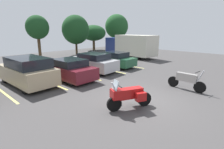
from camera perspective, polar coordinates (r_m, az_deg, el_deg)
ground at (r=8.65m, az=9.83°, el=-8.73°), size 44.00×44.00×0.10m
motorcycle_touring at (r=7.44m, az=5.47°, el=-6.82°), size 1.96×1.22×1.35m
motorcycle_second at (r=10.69m, az=23.43°, el=-1.74°), size 0.62×2.17×1.27m
parking_stripes at (r=12.22m, az=-20.49°, el=-2.29°), size 16.03×4.75×0.01m
car_tan at (r=11.83m, az=-26.20°, el=1.00°), size 2.06×4.56×1.75m
car_maroon at (r=12.35m, az=-14.35°, el=1.69°), size 1.83×4.57×1.45m
car_silver at (r=14.43m, az=-6.68°, el=4.00°), size 2.26×4.65×1.51m
car_green at (r=16.16m, az=0.54°, el=5.02°), size 1.98×4.28×1.40m
box_truck at (r=22.29m, az=6.16°, el=9.58°), size 3.10×7.22×2.77m
tree_far_left at (r=33.57m, az=1.54°, el=15.64°), size 4.31×4.31×6.28m
tree_center_left at (r=24.93m, az=-11.96°, el=14.30°), size 3.69×3.69×5.39m
tree_right at (r=22.87m, az=-23.46°, el=14.07°), size 2.66×2.66×5.08m
tree_center at (r=30.39m, az=-6.13°, el=13.50°), size 4.16×4.16×4.24m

